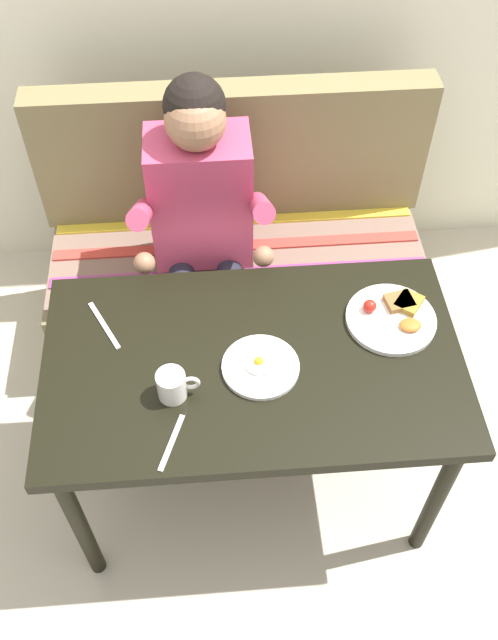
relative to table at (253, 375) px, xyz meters
The scene contains 9 objects.
ground_plane 0.65m from the table, ahead, with size 8.00×8.00×0.00m, color #BDB5A0.
table is the anchor object (origin of this frame).
couch 0.83m from the table, 90.00° to the left, with size 1.44×0.56×1.00m.
person 0.61m from the table, 101.91° to the left, with size 0.45×0.61×1.21m.
plate_breakfast 0.45m from the table, 14.92° to the left, with size 0.27×0.27×0.05m.
plate_eggs 0.10m from the table, 62.21° to the right, with size 0.22×0.22×0.04m.
coffee_mug 0.28m from the table, 155.55° to the right, with size 0.12×0.08×0.09m.
fork 0.35m from the table, 132.68° to the right, with size 0.01×0.17×0.01m, color silver.
knife 0.46m from the table, 160.30° to the left, with size 0.01×0.20×0.01m, color silver.
Camera 1 is at (-0.10, -1.15, 2.34)m, focal length 39.19 mm.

